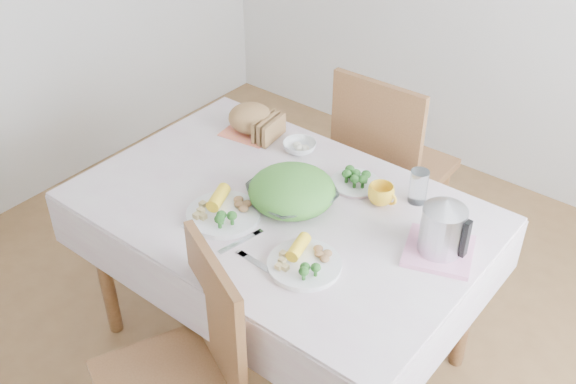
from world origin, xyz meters
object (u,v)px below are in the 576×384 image
Objects in this scene: chair_far at (394,173)px; electric_kettle at (443,225)px; dinner_plate_right at (304,265)px; salad_bowl at (292,197)px; dinner_plate_left at (224,215)px; yellow_mug at (381,194)px; dining_table at (281,281)px.

electric_kettle is at bearing 128.10° from chair_far.
dinner_plate_right is (0.27, -1.06, 0.31)m from chair_far.
chair_far is 3.37× the size of salad_bowl.
chair_far is at bearing 83.11° from dinner_plate_left.
chair_far is at bearing 145.09° from electric_kettle.
dinner_plate_left is 0.78m from electric_kettle.
yellow_mug reaches higher than salad_bowl.
dining_table is 0.43m from salad_bowl.
dining_table is 5.14× the size of dinner_plate_left.
chair_far reaches higher than salad_bowl.
electric_kettle reaches higher than dinner_plate_right.
dinner_plate_left is 2.76× the size of yellow_mug.
salad_bowl reaches higher than dinner_plate_right.
dining_table is 0.45m from dinner_plate_left.
electric_kettle is at bearing 12.02° from dining_table.
chair_far is 0.88m from salad_bowl.
electric_kettle reaches higher than salad_bowl.
salad_bowl is 0.33m from yellow_mug.
dining_table is at bearing -139.16° from yellow_mug.
dining_table is 0.53m from dinner_plate_right.
dining_table is 0.79m from electric_kettle.
dinner_plate_left and dinner_plate_right have the same top height.
electric_kettle reaches higher than dining_table.
electric_kettle is at bearing 47.55° from dinner_plate_right.
yellow_mug is at bearing 40.71° from salad_bowl.
salad_bowl is at bearing 55.55° from dinner_plate_left.
chair_far is 1.08m from dinner_plate_left.
salad_bowl is 0.26m from dinner_plate_left.
dining_table is at bearing 88.43° from chair_far.
chair_far is 10.34× the size of yellow_mug.
dining_table is 6.72× the size of electric_kettle.
chair_far reaches higher than dinner_plate_left.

